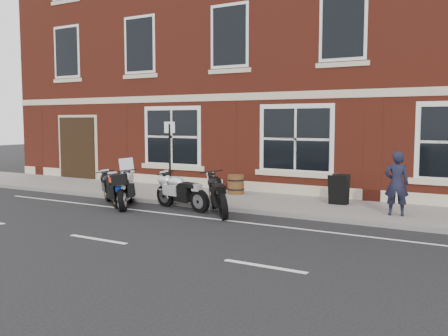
{
  "coord_description": "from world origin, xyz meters",
  "views": [
    {
      "loc": [
        7.72,
        -10.78,
        2.55
      ],
      "look_at": [
        0.48,
        1.6,
        1.21
      ],
      "focal_mm": 40.0,
      "sensor_mm": 36.0,
      "label": 1
    }
  ],
  "objects_px": {
    "moto_sport_silver": "(182,190)",
    "moto_sport_red": "(118,190)",
    "pedestrian_left": "(397,184)",
    "a_board_sign": "(339,189)",
    "barrel_planter": "(236,184)",
    "parking_sign": "(170,155)",
    "moto_naked_black": "(219,192)",
    "moto_sport_black": "(112,188)",
    "moto_touring_silver": "(128,187)"
  },
  "relations": [
    {
      "from": "parking_sign",
      "to": "a_board_sign",
      "type": "bearing_deg",
      "value": 6.53
    },
    {
      "from": "moto_sport_red",
      "to": "moto_sport_silver",
      "type": "height_order",
      "value": "moto_sport_silver"
    },
    {
      "from": "moto_touring_silver",
      "to": "barrel_planter",
      "type": "bearing_deg",
      "value": 26.21
    },
    {
      "from": "moto_naked_black",
      "to": "barrel_planter",
      "type": "height_order",
      "value": "moto_naked_black"
    },
    {
      "from": "moto_sport_black",
      "to": "parking_sign",
      "type": "relative_size",
      "value": 0.7
    },
    {
      "from": "moto_touring_silver",
      "to": "barrel_planter",
      "type": "relative_size",
      "value": 2.92
    },
    {
      "from": "moto_sport_black",
      "to": "a_board_sign",
      "type": "distance_m",
      "value": 6.86
    },
    {
      "from": "a_board_sign",
      "to": "barrel_planter",
      "type": "distance_m",
      "value": 3.66
    },
    {
      "from": "moto_touring_silver",
      "to": "moto_sport_red",
      "type": "height_order",
      "value": "moto_touring_silver"
    },
    {
      "from": "moto_naked_black",
      "to": "parking_sign",
      "type": "height_order",
      "value": "parking_sign"
    },
    {
      "from": "a_board_sign",
      "to": "parking_sign",
      "type": "xyz_separation_m",
      "value": [
        -4.75,
        -1.84,
        0.95
      ]
    },
    {
      "from": "moto_sport_silver",
      "to": "pedestrian_left",
      "type": "relative_size",
      "value": 1.27
    },
    {
      "from": "a_board_sign",
      "to": "parking_sign",
      "type": "bearing_deg",
      "value": -164.45
    },
    {
      "from": "barrel_planter",
      "to": "a_board_sign",
      "type": "bearing_deg",
      "value": -5.41
    },
    {
      "from": "moto_sport_red",
      "to": "moto_naked_black",
      "type": "xyz_separation_m",
      "value": [
        3.13,
        0.61,
        0.09
      ]
    },
    {
      "from": "moto_sport_black",
      "to": "moto_sport_silver",
      "type": "relative_size",
      "value": 0.8
    },
    {
      "from": "moto_sport_silver",
      "to": "moto_naked_black",
      "type": "bearing_deg",
      "value": -81.16
    },
    {
      "from": "moto_sport_black",
      "to": "a_board_sign",
      "type": "bearing_deg",
      "value": -29.93
    },
    {
      "from": "moto_sport_silver",
      "to": "moto_sport_red",
      "type": "bearing_deg",
      "value": 124.43
    },
    {
      "from": "moto_sport_red",
      "to": "a_board_sign",
      "type": "height_order",
      "value": "a_board_sign"
    },
    {
      "from": "moto_sport_silver",
      "to": "moto_touring_silver",
      "type": "bearing_deg",
      "value": 118.41
    },
    {
      "from": "moto_sport_silver",
      "to": "barrel_planter",
      "type": "xyz_separation_m",
      "value": [
        0.27,
        2.76,
        -0.11
      ]
    },
    {
      "from": "moto_sport_black",
      "to": "moto_touring_silver",
      "type": "bearing_deg",
      "value": -60.25
    },
    {
      "from": "moto_sport_black",
      "to": "a_board_sign",
      "type": "height_order",
      "value": "a_board_sign"
    },
    {
      "from": "moto_sport_silver",
      "to": "moto_naked_black",
      "type": "height_order",
      "value": "moto_naked_black"
    },
    {
      "from": "moto_naked_black",
      "to": "parking_sign",
      "type": "xyz_separation_m",
      "value": [
        -2.15,
        0.66,
        0.92
      ]
    },
    {
      "from": "pedestrian_left",
      "to": "moto_naked_black",
      "type": "bearing_deg",
      "value": 5.95
    },
    {
      "from": "moto_naked_black",
      "to": "a_board_sign",
      "type": "distance_m",
      "value": 3.61
    },
    {
      "from": "barrel_planter",
      "to": "parking_sign",
      "type": "relative_size",
      "value": 0.27
    },
    {
      "from": "parking_sign",
      "to": "pedestrian_left",
      "type": "bearing_deg",
      "value": -6.62
    },
    {
      "from": "moto_sport_red",
      "to": "a_board_sign",
      "type": "xyz_separation_m",
      "value": [
        5.72,
        3.12,
        0.06
      ]
    },
    {
      "from": "a_board_sign",
      "to": "barrel_planter",
      "type": "height_order",
      "value": "a_board_sign"
    },
    {
      "from": "moto_touring_silver",
      "to": "moto_sport_silver",
      "type": "height_order",
      "value": "moto_touring_silver"
    },
    {
      "from": "a_board_sign",
      "to": "moto_sport_silver",
      "type": "bearing_deg",
      "value": -154.01
    },
    {
      "from": "moto_sport_silver",
      "to": "pedestrian_left",
      "type": "height_order",
      "value": "pedestrian_left"
    },
    {
      "from": "moto_sport_silver",
      "to": "parking_sign",
      "type": "height_order",
      "value": "parking_sign"
    },
    {
      "from": "moto_sport_black",
      "to": "barrel_planter",
      "type": "height_order",
      "value": "moto_sport_black"
    },
    {
      "from": "moto_sport_silver",
      "to": "moto_sport_black",
      "type": "bearing_deg",
      "value": 112.1
    },
    {
      "from": "moto_sport_red",
      "to": "moto_touring_silver",
      "type": "bearing_deg",
      "value": 9.24
    },
    {
      "from": "a_board_sign",
      "to": "barrel_planter",
      "type": "bearing_deg",
      "value": 168.92
    },
    {
      "from": "moto_sport_black",
      "to": "parking_sign",
      "type": "height_order",
      "value": "parking_sign"
    },
    {
      "from": "moto_sport_silver",
      "to": "moto_naked_black",
      "type": "distance_m",
      "value": 1.32
    },
    {
      "from": "moto_sport_red",
      "to": "barrel_planter",
      "type": "relative_size",
      "value": 2.43
    },
    {
      "from": "moto_touring_silver",
      "to": "barrel_planter",
      "type": "xyz_separation_m",
      "value": [
        1.92,
        3.21,
        -0.14
      ]
    },
    {
      "from": "moto_sport_black",
      "to": "parking_sign",
      "type": "bearing_deg",
      "value": -22.03
    },
    {
      "from": "moto_naked_black",
      "to": "parking_sign",
      "type": "bearing_deg",
      "value": 122.32
    },
    {
      "from": "a_board_sign",
      "to": "pedestrian_left",
      "type": "bearing_deg",
      "value": -32.61
    },
    {
      "from": "moto_sport_red",
      "to": "parking_sign",
      "type": "xyz_separation_m",
      "value": [
        0.97,
        1.28,
        1.01
      ]
    },
    {
      "from": "moto_naked_black",
      "to": "barrel_planter",
      "type": "relative_size",
      "value": 2.88
    },
    {
      "from": "barrel_planter",
      "to": "parking_sign",
      "type": "bearing_deg",
      "value": -116.78
    }
  ]
}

